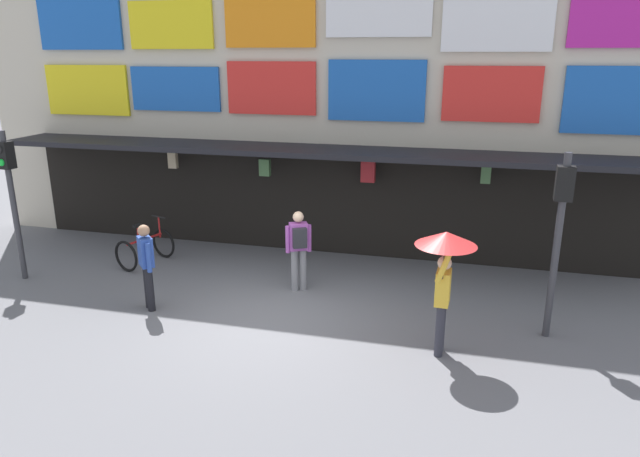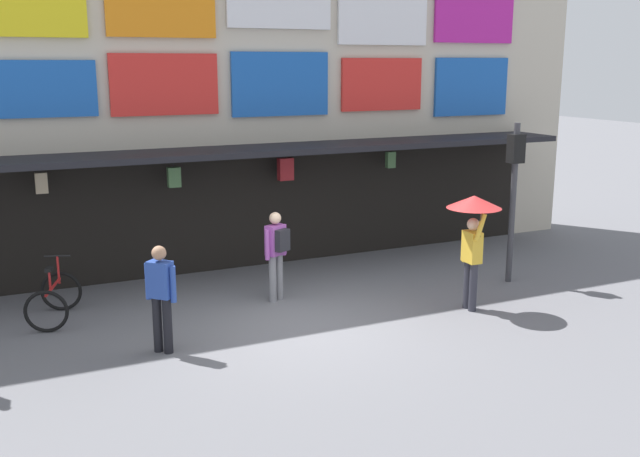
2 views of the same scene
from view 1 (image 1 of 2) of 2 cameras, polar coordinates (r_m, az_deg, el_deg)
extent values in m
plane|color=slate|center=(10.70, -5.03, -9.10)|extent=(80.00, 80.00, 0.00)
cube|color=beige|center=(14.04, 0.93, 14.16)|extent=(18.00, 1.20, 8.00)
cube|color=black|center=(12.94, -0.46, 7.68)|extent=(15.30, 1.40, 0.12)
cube|color=blue|center=(16.07, -22.76, 18.48)|extent=(2.28, 0.08, 1.36)
cube|color=yellow|center=(14.75, -14.59, 18.96)|extent=(2.14, 0.08, 1.09)
cube|color=orange|center=(13.76, -5.01, 19.72)|extent=(2.13, 0.08, 1.10)
cube|color=white|center=(13.17, 5.82, 20.43)|extent=(2.30, 0.08, 0.95)
cube|color=white|center=(13.01, 17.21, 19.26)|extent=(2.22, 0.08, 1.29)
cube|color=#B71E93|center=(13.32, 28.40, 18.27)|extent=(2.20, 0.08, 1.28)
cube|color=yellow|center=(16.08, -22.07, 12.60)|extent=(2.30, 0.08, 1.23)
cube|color=blue|center=(14.76, -14.16, 13.27)|extent=(2.32, 0.08, 1.04)
cube|color=red|center=(13.77, -4.85, 13.70)|extent=(2.14, 0.08, 1.20)
cube|color=blue|center=(13.17, 5.60, 13.45)|extent=(2.17, 0.08, 1.33)
cube|color=red|center=(13.02, 16.62, 12.64)|extent=(2.03, 0.08, 1.16)
cube|color=blue|center=(13.33, 27.39, 11.20)|extent=(2.05, 0.08, 1.36)
cylinder|color=black|center=(14.57, -14.46, 7.63)|extent=(0.02, 0.02, 0.17)
cube|color=tan|center=(14.62, -14.38, 6.56)|extent=(0.21, 0.13, 0.38)
cylinder|color=black|center=(13.46, -5.52, 7.28)|extent=(0.02, 0.02, 0.20)
cube|color=#477042|center=(13.51, -5.49, 6.05)|extent=(0.25, 0.15, 0.39)
cylinder|color=black|center=(12.97, 4.84, 7.01)|extent=(0.02, 0.02, 0.16)
cube|color=maroon|center=(13.02, 4.80, 5.65)|extent=(0.31, 0.19, 0.47)
cylinder|color=black|center=(12.77, 16.22, 6.26)|extent=(0.02, 0.02, 0.15)
cube|color=#477042|center=(12.82, 16.12, 5.13)|extent=(0.20, 0.12, 0.36)
cube|color=black|center=(13.86, 0.28, 2.61)|extent=(15.30, 0.04, 2.50)
cylinder|color=#38383D|center=(13.68, -28.08, 1.89)|extent=(0.12, 0.12, 3.20)
cube|color=black|center=(13.47, -28.73, 6.40)|extent=(0.30, 0.27, 0.56)
sphere|color=#19DB3D|center=(13.41, -29.06, 5.75)|extent=(0.15, 0.15, 0.15)
cylinder|color=#38383D|center=(10.29, 22.40, -1.84)|extent=(0.12, 0.12, 3.20)
cube|color=black|center=(10.02, 23.10, 4.13)|extent=(0.29, 0.25, 0.56)
sphere|color=red|center=(10.12, 23.12, 5.00)|extent=(0.15, 0.15, 0.15)
sphere|color=black|center=(10.17, 22.95, 3.57)|extent=(0.15, 0.15, 0.15)
torus|color=black|center=(14.19, -15.26, -1.40)|extent=(0.70, 0.28, 0.72)
torus|color=black|center=(13.53, -18.67, -2.62)|extent=(0.70, 0.28, 0.72)
cylinder|color=#B21E1E|center=(13.78, -17.01, -1.02)|extent=(0.36, 0.96, 0.05)
cylinder|color=#B21E1E|center=(13.63, -17.60, -0.52)|extent=(0.04, 0.04, 0.35)
cube|color=black|center=(13.57, -17.67, 0.25)|extent=(0.16, 0.22, 0.06)
cylinder|color=#B21E1E|center=(14.02, -15.64, 0.14)|extent=(0.04, 0.04, 0.50)
cylinder|color=black|center=(13.95, -15.72, 1.12)|extent=(0.43, 0.17, 0.04)
cylinder|color=#2D2D38|center=(9.69, 11.89, -9.46)|extent=(0.14, 0.14, 0.88)
cylinder|color=#2D2D38|center=(9.53, 11.77, -9.93)|extent=(0.14, 0.14, 0.88)
cube|color=gold|center=(9.31, 12.10, -5.73)|extent=(0.24, 0.37, 0.56)
sphere|color=beige|center=(9.16, 12.25, -3.36)|extent=(0.22, 0.22, 0.22)
cylinder|color=gold|center=(9.53, 12.21, -5.51)|extent=(0.09, 0.09, 0.56)
cylinder|color=gold|center=(8.96, 12.12, -3.89)|extent=(0.23, 0.09, 0.48)
cylinder|color=#4C3823|center=(8.92, 12.16, -3.26)|extent=(0.02, 0.02, 0.55)
cone|color=red|center=(9.03, 12.41, -0.98)|extent=(0.96, 0.96, 0.22)
cylinder|color=gray|center=(11.81, -2.55, -4.14)|extent=(0.14, 0.14, 0.88)
cylinder|color=gray|center=(11.84, -1.68, -4.08)|extent=(0.14, 0.14, 0.88)
cube|color=#9E4CA8|center=(11.58, -2.15, -0.79)|extent=(0.42, 0.35, 0.56)
sphere|color=beige|center=(11.46, -2.18, 1.16)|extent=(0.22, 0.22, 0.22)
cylinder|color=#9E4CA8|center=(11.57, -3.23, -1.09)|extent=(0.09, 0.09, 0.56)
cylinder|color=#9E4CA8|center=(11.63, -1.08, -0.96)|extent=(0.09, 0.09, 0.56)
cube|color=#232328|center=(11.43, -2.03, -0.93)|extent=(0.32, 0.27, 0.40)
cylinder|color=black|center=(11.34, -16.50, -5.78)|extent=(0.14, 0.14, 0.88)
cylinder|color=black|center=(11.51, -16.71, -5.47)|extent=(0.14, 0.14, 0.88)
cube|color=#28479E|center=(11.18, -16.91, -2.21)|extent=(0.41, 0.41, 0.56)
sphere|color=#A87A5B|center=(11.05, -17.09, -0.20)|extent=(0.22, 0.22, 0.22)
cylinder|color=#28479E|center=(10.99, -16.63, -2.79)|extent=(0.09, 0.09, 0.56)
cylinder|color=#28479E|center=(11.40, -17.14, -2.13)|extent=(0.09, 0.09, 0.56)
camera|label=2|loc=(8.08, -85.89, -1.56)|focal=40.86mm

